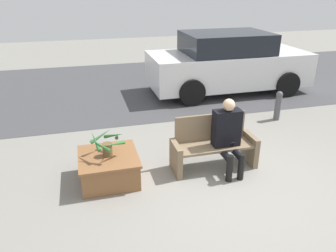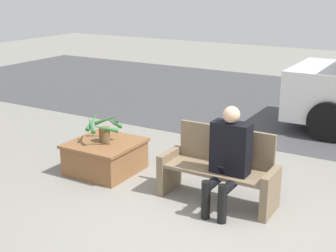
% 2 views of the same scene
% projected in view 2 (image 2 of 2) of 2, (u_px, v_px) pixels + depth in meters
% --- Properties ---
extents(ground_plane, '(30.00, 30.00, 0.00)m').
position_uv_depth(ground_plane, '(200.00, 228.00, 5.06)').
color(ground_plane, gray).
extents(road_surface, '(20.00, 6.00, 0.01)m').
position_uv_depth(road_surface, '(324.00, 109.00, 9.81)').
color(road_surface, '#424244').
rests_on(road_surface, ground_plane).
extents(bench, '(1.41, 0.49, 0.88)m').
position_uv_depth(bench, '(219.00, 169.00, 5.61)').
color(bench, '#7A664C').
rests_on(bench, ground_plane).
extents(person_seated, '(0.44, 0.58, 1.23)m').
position_uv_depth(person_seated, '(228.00, 155.00, 5.31)').
color(person_seated, black).
rests_on(person_seated, ground_plane).
extents(planter_box, '(0.91, 0.92, 0.44)m').
position_uv_depth(planter_box, '(105.00, 155.00, 6.51)').
color(planter_box, brown).
rests_on(planter_box, ground_plane).
extents(potted_plant, '(0.56, 0.56, 0.43)m').
position_uv_depth(potted_plant, '(104.00, 127.00, 6.38)').
color(potted_plant, brown).
rests_on(potted_plant, planter_box).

